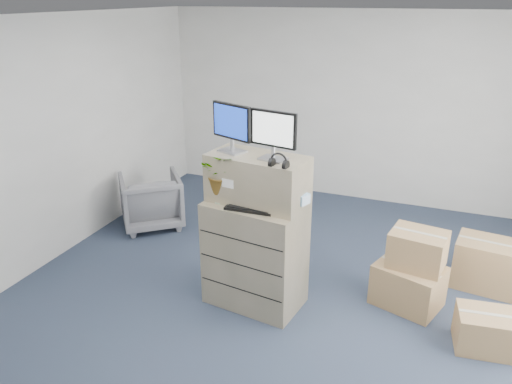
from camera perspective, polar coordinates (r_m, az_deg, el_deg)
ground at (r=5.03m, az=3.17°, el=-14.79°), size 7.00×7.00×0.00m
wall_back at (r=7.63m, az=11.94°, el=9.27°), size 6.00×0.02×2.80m
filing_cabinet_lower at (r=5.05m, az=-0.11°, el=-7.12°), size 1.02×0.70×1.10m
filing_cabinet_upper at (r=4.77m, az=0.20°, el=1.46°), size 1.00×0.60×0.47m
monitor_left at (r=4.74m, az=-2.80°, el=7.63°), size 0.45×0.26×0.47m
monitor_right at (r=4.50m, az=1.99°, el=6.79°), size 0.46×0.22×0.46m
headphones at (r=4.38m, az=2.62°, el=3.48°), size 0.17×0.04×0.17m
keyboard at (r=4.69m, az=-0.66°, el=-1.85°), size 0.47×0.21×0.02m
mouse at (r=4.57m, az=3.11°, el=-2.45°), size 0.12×0.09×0.04m
water_bottle at (r=4.76m, az=0.63°, el=0.27°), size 0.08×0.08×0.29m
phone_dock at (r=4.85m, az=-0.57°, el=-0.58°), size 0.07×0.06×0.14m
external_drive at (r=4.76m, az=3.92°, el=-1.21°), size 0.28×0.24×0.07m
tissue_box at (r=4.68m, az=4.55°, el=-0.55°), size 0.28×0.21×0.10m
potted_plant at (r=4.81m, az=-3.88°, el=1.50°), size 0.38×0.42×0.40m
office_chair at (r=6.93m, az=-11.91°, el=-0.69°), size 1.06×1.05×0.80m
cardboard_boxes at (r=5.54m, az=21.73°, el=-8.99°), size 1.58×1.63×0.81m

